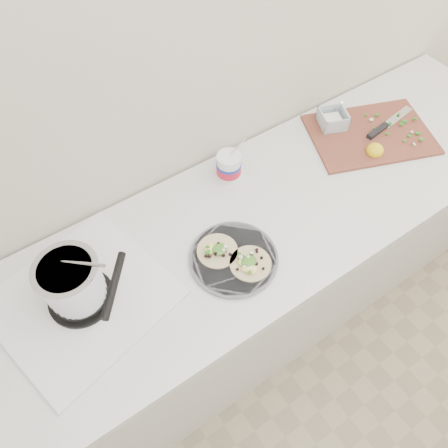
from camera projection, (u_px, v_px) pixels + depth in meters
counter at (252, 275)px, 1.89m from camera, size 2.44×0.66×0.90m
stove at (76, 289)px, 1.26m from camera, size 0.57×0.54×0.23m
taco_plate at (234, 257)px, 1.40m from camera, size 0.29×0.29×0.04m
tub at (230, 164)px, 1.57m from camera, size 0.09×0.09×0.21m
cutboard at (368, 131)px, 1.74m from camera, size 0.56×0.48×0.07m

